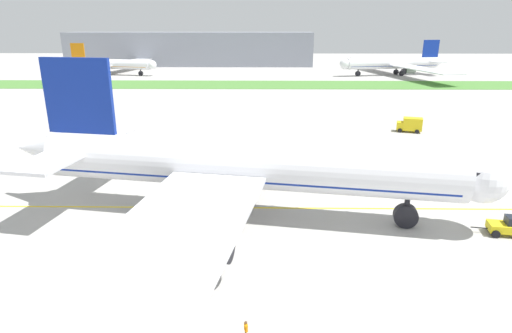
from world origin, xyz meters
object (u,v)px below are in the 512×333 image
object	(u,v)px
pushback_tug	(507,226)
parked_airliner_far_left	(109,64)
airliner_foreground	(238,165)
service_truck_baggage_loader	(410,124)
service_truck_fuel_bowser	(263,115)
ground_crew_marshaller_front	(136,315)
ground_crew_wingwalker_port	(246,328)
service_truck_catering_van	(78,127)
parked_airliner_far_centre	(394,64)

from	to	relation	value
pushback_tug	parked_airliner_far_left	xyz separation A→B (m)	(-97.83, 157.42, 3.74)
airliner_foreground	service_truck_baggage_loader	world-z (taller)	airliner_foreground
service_truck_fuel_bowser	service_truck_baggage_loader	bearing A→B (deg)	-16.39
airliner_foreground	pushback_tug	bearing A→B (deg)	-9.88
ground_crew_marshaller_front	ground_crew_wingwalker_port	bearing A→B (deg)	-9.22
service_truck_fuel_bowser	parked_airliner_far_left	bearing A→B (deg)	125.31
pushback_tug	ground_crew_wingwalker_port	distance (m)	33.35
ground_crew_wingwalker_port	service_truck_catering_van	bearing A→B (deg)	121.31
service_truck_fuel_bowser	parked_airliner_far_centre	distance (m)	116.07
airliner_foreground	pushback_tug	size ratio (longest dim) A/B	17.31
service_truck_baggage_loader	service_truck_catering_van	world-z (taller)	service_truck_baggage_loader
service_truck_fuel_bowser	service_truck_catering_van	size ratio (longest dim) A/B	1.13
service_truck_fuel_bowser	parked_airliner_far_left	world-z (taller)	parked_airliner_far_left
ground_crew_marshaller_front	parked_airliner_far_left	size ratio (longest dim) A/B	0.02
service_truck_catering_van	airliner_foreground	bearing A→B (deg)	-47.79
parked_airliner_far_left	parked_airliner_far_centre	distance (m)	130.43
ground_crew_wingwalker_port	airliner_foreground	bearing A→B (deg)	94.45
service_truck_baggage_loader	service_truck_catering_van	bearing A→B (deg)	-177.60
ground_crew_wingwalker_port	service_truck_baggage_loader	size ratio (longest dim) A/B	0.28
pushback_tug	service_truck_fuel_bowser	bearing A→B (deg)	115.24
pushback_tug	service_truck_fuel_bowser	distance (m)	63.82
ground_crew_marshaller_front	service_truck_baggage_loader	size ratio (longest dim) A/B	0.30
pushback_tug	ground_crew_marshaller_front	bearing A→B (deg)	-156.79
airliner_foreground	parked_airliner_far_centre	size ratio (longest dim) A/B	1.15
service_truck_fuel_bowser	service_truck_catering_van	world-z (taller)	service_truck_fuel_bowser
parked_airliner_far_left	parked_airliner_far_centre	size ratio (longest dim) A/B	0.89
ground_crew_marshaller_front	service_truck_catering_van	distance (m)	67.95
service_truck_catering_van	parked_airliner_far_left	xyz separation A→B (m)	(-31.24, 112.11, 3.27)
service_truck_baggage_loader	parked_airliner_far_left	world-z (taller)	parked_airliner_far_left
service_truck_catering_van	parked_airliner_far_left	world-z (taller)	parked_airliner_far_left
parked_airliner_far_left	service_truck_fuel_bowser	bearing A→B (deg)	-54.69
ground_crew_marshaller_front	parked_airliner_far_centre	bearing A→B (deg)	68.06
ground_crew_wingwalker_port	service_truck_baggage_loader	world-z (taller)	service_truck_baggage_loader
ground_crew_wingwalker_port	parked_airliner_far_left	distance (m)	188.00
airliner_foreground	ground_crew_marshaller_front	distance (m)	22.87
pushback_tug	service_truck_baggage_loader	world-z (taller)	service_truck_baggage_loader
service_truck_fuel_bowser	service_truck_catering_van	distance (m)	41.29
ground_crew_marshaller_front	service_truck_baggage_loader	distance (m)	76.68
pushback_tug	service_truck_catering_van	distance (m)	80.54
ground_crew_wingwalker_port	service_truck_baggage_loader	bearing A→B (deg)	63.06
airliner_foreground	service_truck_baggage_loader	xyz separation A→B (m)	(35.09, 43.03, -4.68)
ground_crew_wingwalker_port	parked_airliner_far_centre	bearing A→B (deg)	70.69
airliner_foreground	parked_airliner_far_centre	xyz separation A→B (m)	(62.87, 151.86, -1.09)
pushback_tug	ground_crew_marshaller_front	xyz separation A→B (m)	(-37.10, -15.90, 0.02)
service_truck_fuel_bowser	ground_crew_wingwalker_port	bearing A→B (deg)	-90.99
service_truck_baggage_loader	parked_airliner_far_centre	world-z (taller)	parked_airliner_far_centre
service_truck_catering_van	parked_airliner_far_centre	size ratio (longest dim) A/B	0.06
service_truck_catering_van	parked_airliner_far_centre	distance (m)	149.52
ground_crew_marshaller_front	service_truck_catering_van	bearing A→B (deg)	115.72
parked_airliner_far_left	pushback_tug	bearing A→B (deg)	-58.14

